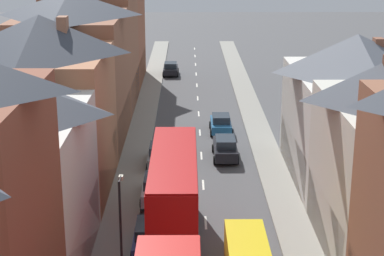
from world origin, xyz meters
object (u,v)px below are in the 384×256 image
Objects in this scene: double_decker_bus_lead at (174,199)px; car_near_blue at (160,155)px; car_near_silver at (221,123)px; car_far_grey at (156,188)px; car_mid_black at (150,236)px; street_lamp at (121,224)px; car_parked_right_a at (225,148)px; car_mid_white at (171,69)px.

car_near_blue is at bearing 95.79° from double_decker_bus_lead.
car_near_silver is 0.90× the size of car_far_grey.
car_mid_black is 0.79× the size of street_lamp.
car_mid_black is (-1.29, -0.42, -1.97)m from double_decker_bus_lead.
car_near_blue is (-1.29, 12.72, -1.96)m from double_decker_bus_lead.
car_parked_right_a is at bearing -90.00° from car_near_silver.
car_near_blue is 9.61m from car_near_silver.
double_decker_bus_lead reaches higher than car_near_silver.
car_near_silver is 0.89× the size of car_mid_black.
double_decker_bus_lead is 4.71m from street_lamp.
car_near_silver is 23.92m from car_mid_white.
double_decker_bus_lead is 2.45× the size of car_parked_right_a.
double_decker_bus_lead is 12.94m from car_near_blue.
street_lamp is at bearing -103.61° from car_near_silver.
car_near_blue is at bearing 86.07° from street_lamp.
car_near_blue reaches higher than car_parked_right_a.
car_near_blue reaches higher than car_far_grey.
car_near_silver is 15.40m from car_far_grey.
car_mid_white is at bearing 90.00° from car_near_blue.
car_mid_black is at bearing -108.29° from car_parked_right_a.
car_near_silver is at bearing 80.24° from double_decker_bus_lead.
double_decker_bus_lead is 2.80× the size of car_near_silver.
street_lamp is (-2.44, -4.00, 0.43)m from double_decker_bus_lead.
car_far_grey is (0.00, 6.81, 0.01)m from car_mid_black.
car_near_blue is 1.04× the size of car_mid_white.
car_near_silver is at bearing -78.18° from car_mid_white.
street_lamp reaches higher than car_parked_right_a.
car_mid_white is at bearing 101.82° from car_near_silver.
car_near_silver is 21.96m from car_mid_black.
double_decker_bus_lead reaches higher than car_parked_right_a.
car_mid_white is at bearing 90.00° from car_mid_black.
car_parked_right_a reaches higher than car_mid_black.
car_mid_black is 1.12× the size of car_mid_white.
car_near_silver is at bearing 90.00° from car_parked_right_a.
car_near_silver is (3.61, 20.99, -2.01)m from double_decker_bus_lead.
double_decker_bus_lead is at bearing -99.76° from car_near_silver.
car_near_blue is at bearing -161.14° from car_parked_right_a.
car_mid_black is 4.46m from street_lamp.
car_near_blue is 31.67m from car_mid_white.
car_near_silver is 1.00× the size of car_mid_white.
car_mid_white is at bearing 88.64° from street_lamp.
car_mid_black reaches higher than car_near_silver.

